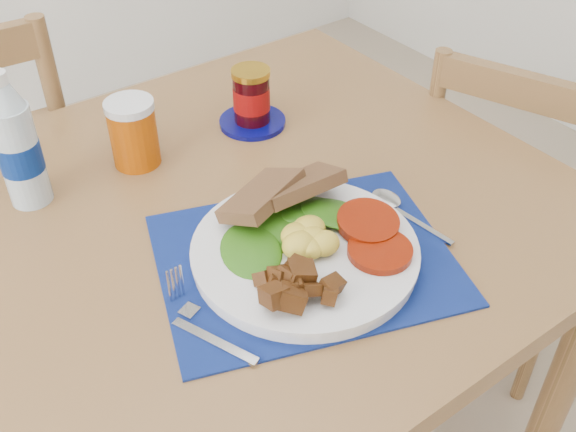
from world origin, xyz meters
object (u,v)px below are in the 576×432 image
object	(u,v)px
breakfast_plate	(303,250)
juice_glass	(134,135)
chair_end	(509,186)
jam_on_saucer	(252,101)
water_bottle	(18,147)

from	to	relation	value
breakfast_plate	juice_glass	world-z (taller)	juice_glass
chair_end	breakfast_plate	size ratio (longest dim) A/B	3.24
breakfast_plate	jam_on_saucer	bearing A→B (deg)	54.47
chair_end	jam_on_saucer	size ratio (longest dim) A/B	8.39
chair_end	jam_on_saucer	xyz separation A→B (m)	(-0.50, 0.24, 0.27)
chair_end	water_bottle	world-z (taller)	chair_end
water_bottle	jam_on_saucer	bearing A→B (deg)	-2.52
water_bottle	chair_end	bearing A→B (deg)	-15.61
chair_end	breakfast_plate	xyz separation A→B (m)	(-0.66, -0.12, 0.25)
water_bottle	juice_glass	world-z (taller)	water_bottle
jam_on_saucer	breakfast_plate	bearing A→B (deg)	-113.21
breakfast_plate	chair_end	bearing A→B (deg)	-2.26
chair_end	juice_glass	world-z (taller)	chair_end
jam_on_saucer	juice_glass	bearing A→B (deg)	176.68
chair_end	breakfast_plate	distance (m)	0.71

